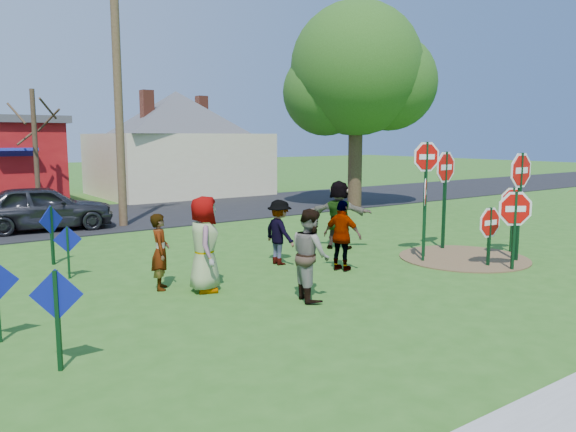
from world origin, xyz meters
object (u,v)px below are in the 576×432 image
at_px(person_a, 204,244).
at_px(stop_sign_d, 445,175).
at_px(suv, 43,207).
at_px(leafy_tree, 359,77).
at_px(person_b, 160,252).
at_px(utility_pole, 118,85).
at_px(stop_sign_a, 515,214).
at_px(stop_sign_c, 520,182).
at_px(stop_sign_b, 426,169).

bearing_deg(person_a, stop_sign_d, -66.60).
distance_m(suv, leafy_tree, 13.34).
bearing_deg(leafy_tree, person_b, -148.81).
height_order(suv, utility_pole, utility_pole).
bearing_deg(stop_sign_a, stop_sign_c, 59.97).
height_order(person_b, leafy_tree, leafy_tree).
distance_m(stop_sign_b, suv, 12.16).
xyz_separation_m(stop_sign_b, stop_sign_c, (1.49, -1.65, -0.27)).
xyz_separation_m(stop_sign_b, person_b, (-6.63, 1.07, -1.47)).
relative_size(stop_sign_d, person_b, 1.83).
height_order(stop_sign_a, stop_sign_c, stop_sign_c).
bearing_deg(stop_sign_c, person_b, 160.58).
xyz_separation_m(stop_sign_b, suv, (-6.91, 9.90, -1.46)).
xyz_separation_m(person_a, suv, (-0.93, 9.47, -0.17)).
distance_m(person_b, leafy_tree, 14.92).
relative_size(stop_sign_d, leafy_tree, 0.33).
bearing_deg(stop_sign_a, stop_sign_b, 136.82).
bearing_deg(stop_sign_d, stop_sign_a, -111.61).
xyz_separation_m(suv, utility_pole, (2.44, -0.58, 3.97)).
bearing_deg(suv, person_b, -170.04).
xyz_separation_m(stop_sign_a, stop_sign_d, (0.69, 2.53, 0.71)).
relative_size(stop_sign_b, stop_sign_d, 1.09).
distance_m(person_a, utility_pole, 9.78).
height_order(stop_sign_a, person_b, stop_sign_a).
relative_size(person_a, utility_pole, 0.21).
bearing_deg(person_a, leafy_tree, -31.45).
relative_size(stop_sign_a, leafy_tree, 0.23).
xyz_separation_m(stop_sign_a, person_a, (-6.53, 2.57, -0.35)).
xyz_separation_m(stop_sign_c, person_a, (-7.47, 2.08, -1.02)).
bearing_deg(person_b, leafy_tree, -34.16).
xyz_separation_m(stop_sign_d, person_b, (-7.87, 0.68, -1.25)).
distance_m(stop_sign_a, person_a, 7.03).
bearing_deg(suv, leafy_tree, -88.82).
xyz_separation_m(stop_sign_c, person_b, (-8.12, 2.72, -1.20)).
bearing_deg(person_a, stop_sign_a, -87.80).
bearing_deg(person_a, stop_sign_c, -81.86).
relative_size(stop_sign_a, person_b, 1.28).
relative_size(stop_sign_b, person_b, 1.99).
distance_m(utility_pole, leafy_tree, 10.01).
bearing_deg(person_b, utility_pole, 9.99).
height_order(stop_sign_b, utility_pole, utility_pole).
height_order(stop_sign_b, person_a, stop_sign_b).
relative_size(stop_sign_c, stop_sign_d, 1.00).
distance_m(stop_sign_a, person_b, 7.89).
relative_size(stop_sign_b, suv, 0.71).
xyz_separation_m(stop_sign_a, utility_pole, (-5.03, 11.46, 3.44)).
bearing_deg(person_b, person_a, -109.74).
height_order(stop_sign_a, person_a, stop_sign_a).
bearing_deg(stop_sign_a, utility_pole, 145.93).
relative_size(stop_sign_c, person_b, 1.84).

